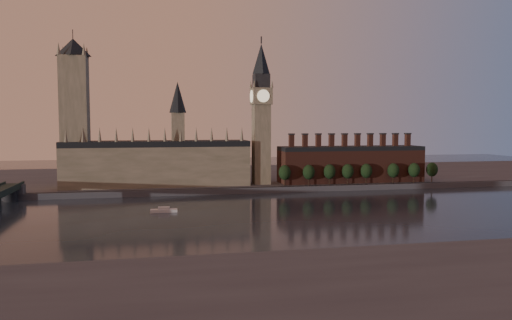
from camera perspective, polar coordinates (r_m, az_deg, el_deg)
The scene contains 15 objects.
ground at distance 260.32m, azimuth 3.63°, elevation -6.53°, with size 900.00×900.00×0.00m, color black.
north_bank at distance 432.52m, azimuth -2.63°, elevation -1.96°, with size 900.00×182.00×4.00m.
palace_of_westminster at distance 362.50m, azimuth -11.14°, elevation -0.11°, with size 130.00×30.30×74.00m.
victoria_tower at distance 365.45m, azimuth -20.02°, elevation 5.63°, with size 24.00×24.00×108.00m.
big_ben at distance 365.08m, azimuth 0.60°, elevation 5.53°, with size 15.00×15.00×107.00m.
chimney_block at distance 387.26m, azimuth 10.77°, elevation -0.40°, with size 110.00×25.00×37.00m.
embankment_tree_0 at distance 355.47m, azimuth 3.30°, elevation -1.44°, with size 8.60×8.60×14.88m.
embankment_tree_1 at distance 359.99m, azimuth 6.04°, elevation -1.39°, with size 8.60×8.60×14.88m.
embankment_tree_2 at distance 365.77m, azimuth 8.40°, elevation -1.32°, with size 8.60×8.60×14.88m.
embankment_tree_3 at distance 370.36m, azimuth 10.44°, elevation -1.28°, with size 8.60×8.60×14.88m.
embankment_tree_4 at distance 376.22m, azimuth 12.49°, elevation -1.22°, with size 8.60×8.60×14.88m.
embankment_tree_5 at distance 384.48m, azimuth 15.42°, elevation -1.16°, with size 8.60×8.60×14.88m.
embankment_tree_6 at distance 392.15m, azimuth 17.61°, elevation -1.10°, with size 8.60×8.60×14.88m.
embankment_tree_7 at distance 401.25m, azimuth 19.47°, elevation -1.03°, with size 8.60×8.60×14.88m.
river_boat at distance 278.40m, azimuth -10.48°, elevation -5.66°, with size 14.60×4.61×2.89m.
Camera 1 is at (-67.93, -246.57, 48.54)m, focal length 35.00 mm.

